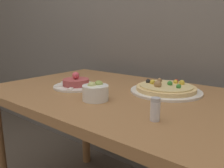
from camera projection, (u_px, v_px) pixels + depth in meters
dining_table at (129, 115)px, 0.98m from camera, size 1.33×0.76×0.72m
pizza_plate at (166, 89)px, 0.98m from camera, size 0.32×0.32×0.06m
tartare_plate at (76, 84)px, 1.08m from camera, size 0.22×0.22×0.08m
small_bowl at (95, 92)px, 0.86m from camera, size 0.10×0.10×0.08m
salt_shaker at (155, 109)px, 0.65m from camera, size 0.03×0.03×0.07m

